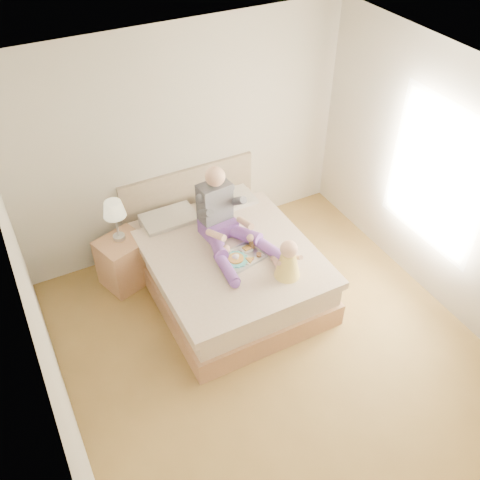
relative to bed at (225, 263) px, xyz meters
name	(u,v)px	position (x,y,z in m)	size (l,w,h in m)	color
room	(287,234)	(0.08, -1.08, 1.19)	(4.02, 4.22, 2.71)	brown
bed	(225,263)	(0.00, 0.00, 0.00)	(1.70, 2.18, 1.00)	#996A47
nightstand	(124,262)	(-1.00, 0.57, -0.01)	(0.61, 0.57, 0.61)	#996A47
lamp	(114,211)	(-0.99, 0.62, 0.67)	(0.24, 0.24, 0.50)	silver
adult	(224,221)	(0.04, 0.07, 0.55)	(0.73, 1.08, 0.87)	#6A3D9A
tray	(242,255)	(0.07, -0.28, 0.32)	(0.48, 0.41, 0.12)	silver
baby	(287,261)	(0.35, -0.72, 0.47)	(0.29, 0.40, 0.44)	#FFDA50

